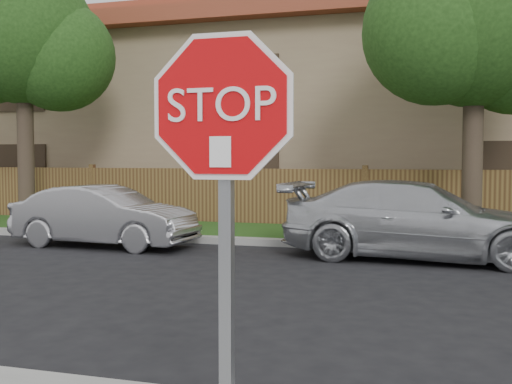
% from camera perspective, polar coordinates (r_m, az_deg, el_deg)
% --- Properties ---
extents(far_curb, '(70.00, 0.30, 0.15)m').
position_cam_1_polar(far_curb, '(12.65, 8.81, -5.04)').
color(far_curb, gray).
rests_on(far_curb, ground).
extents(grass_strip, '(70.00, 3.00, 0.12)m').
position_cam_1_polar(grass_strip, '(14.28, 9.65, -4.16)').
color(grass_strip, '#1E4714').
rests_on(grass_strip, ground).
extents(fence, '(70.00, 0.12, 1.60)m').
position_cam_1_polar(fence, '(15.79, 10.33, -0.75)').
color(fence, '#4D311B').
rests_on(fence, ground).
extents(apartment_building, '(35.20, 9.20, 7.20)m').
position_cam_1_polar(apartment_building, '(21.39, 11.93, 7.59)').
color(apartment_building, '#92785A').
rests_on(apartment_building, ground).
extents(tree_left, '(4.80, 3.90, 7.78)m').
position_cam_1_polar(tree_left, '(17.72, -21.51, 13.87)').
color(tree_left, '#382B21').
rests_on(tree_left, ground).
extents(tree_mid, '(4.80, 3.90, 7.35)m').
position_cam_1_polar(tree_mid, '(14.18, 20.27, 15.20)').
color(tree_mid, '#382B21').
rests_on(tree_mid, ground).
extents(stop_sign, '(1.01, 0.13, 2.55)m').
position_cam_1_polar(stop_sign, '(2.95, -3.13, 1.89)').
color(stop_sign, gray).
rests_on(stop_sign, sidewalk_near).
extents(sedan_left, '(4.03, 1.60, 1.30)m').
position_cam_1_polar(sedan_left, '(13.16, -14.25, -2.25)').
color(sedan_left, '#A7A7AC').
rests_on(sedan_left, ground).
extents(sedan_right, '(5.16, 2.33, 1.47)m').
position_cam_1_polar(sedan_right, '(11.61, 15.17, -2.60)').
color(sedan_right, silver).
rests_on(sedan_right, ground).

